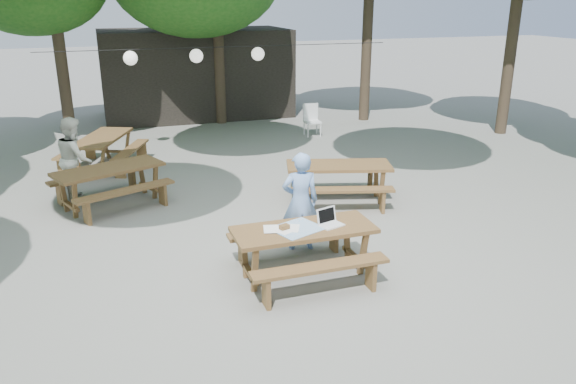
# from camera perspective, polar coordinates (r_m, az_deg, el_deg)

# --- Properties ---
(ground) EXTENTS (80.00, 80.00, 0.00)m
(ground) POSITION_cam_1_polar(r_m,az_deg,el_deg) (9.55, -1.18, -4.31)
(ground) COLOR slate
(ground) RESTS_ON ground
(pavilion) EXTENTS (6.00, 3.00, 2.80)m
(pavilion) POSITION_cam_1_polar(r_m,az_deg,el_deg) (19.26, -9.37, 11.84)
(pavilion) COLOR black
(pavilion) RESTS_ON ground
(main_picnic_table) EXTENTS (2.00, 1.58, 0.75)m
(main_picnic_table) POSITION_cam_1_polar(r_m,az_deg,el_deg) (8.04, 1.60, -6.03)
(main_picnic_table) COLOR #54361D
(main_picnic_table) RESTS_ON ground
(picnic_table_nw) EXTENTS (2.36, 2.19, 0.75)m
(picnic_table_nw) POSITION_cam_1_polar(r_m,az_deg,el_deg) (11.28, -17.60, 0.62)
(picnic_table_nw) COLOR #54361D
(picnic_table_nw) RESTS_ON ground
(picnic_table_ne) EXTENTS (2.27, 2.05, 0.75)m
(picnic_table_ne) POSITION_cam_1_polar(r_m,az_deg,el_deg) (11.00, 5.13, 1.02)
(picnic_table_ne) COLOR #54361D
(picnic_table_ne) RESTS_ON ground
(picnic_table_far_w) EXTENTS (2.19, 2.36, 0.75)m
(picnic_table_far_w) POSITION_cam_1_polar(r_m,az_deg,el_deg) (13.79, -18.24, 3.90)
(picnic_table_far_w) COLOR #54361D
(picnic_table_far_w) RESTS_ON ground
(woman) EXTENTS (0.63, 0.47, 1.59)m
(woman) POSITION_cam_1_polar(r_m,az_deg,el_deg) (8.76, 1.26, -0.96)
(woman) COLOR #7BA2E1
(woman) RESTS_ON ground
(second_person) EXTENTS (0.67, 0.83, 1.63)m
(second_person) POSITION_cam_1_polar(r_m,az_deg,el_deg) (11.76, -20.84, 3.21)
(second_person) COLOR white
(second_person) RESTS_ON ground
(plastic_chair) EXTENTS (0.47, 0.47, 0.90)m
(plastic_chair) POSITION_cam_1_polar(r_m,az_deg,el_deg) (16.29, 2.47, 6.65)
(plastic_chair) COLOR white
(plastic_chair) RESTS_ON ground
(laptop) EXTENTS (0.39, 0.35, 0.24)m
(laptop) POSITION_cam_1_polar(r_m,az_deg,el_deg) (7.99, 4.20, -2.92)
(laptop) COLOR white
(laptop) RESTS_ON main_picnic_table
(tabletop_clutter) EXTENTS (0.90, 0.75, 0.08)m
(tabletop_clutter) POSITION_cam_1_polar(r_m,az_deg,el_deg) (7.85, 0.55, -3.70)
(tabletop_clutter) COLOR #3984C5
(tabletop_clutter) RESTS_ON main_picnic_table
(paper_lanterns) EXTENTS (9.00, 0.34, 0.38)m
(paper_lanterns) POSITION_cam_1_polar(r_m,az_deg,el_deg) (14.63, -9.24, 13.50)
(paper_lanterns) COLOR black
(paper_lanterns) RESTS_ON ground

